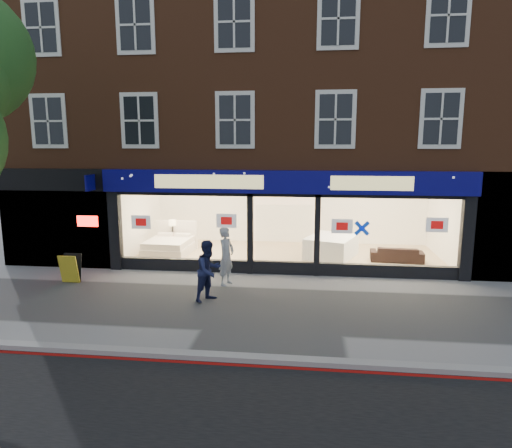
% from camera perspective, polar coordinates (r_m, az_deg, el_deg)
% --- Properties ---
extents(ground, '(120.00, 120.00, 0.00)m').
position_cam_1_polar(ground, '(11.75, 2.51, -10.45)').
color(ground, gray).
rests_on(ground, ground).
extents(kerb_line, '(60.00, 0.10, 0.01)m').
position_cam_1_polar(kerb_line, '(8.92, 0.99, -17.40)').
color(kerb_line, '#8C0A07').
rests_on(kerb_line, ground).
extents(kerb_stone, '(60.00, 0.25, 0.12)m').
position_cam_1_polar(kerb_stone, '(9.07, 1.12, -16.52)').
color(kerb_stone, gray).
rests_on(kerb_stone, ground).
extents(showroom_floor, '(11.00, 4.50, 0.10)m').
position_cam_1_polar(showroom_floor, '(16.74, 3.83, -3.98)').
color(showroom_floor, tan).
rests_on(showroom_floor, ground).
extents(building, '(19.00, 8.26, 10.30)m').
position_cam_1_polar(building, '(18.10, 4.32, 18.19)').
color(building, brown).
rests_on(building, ground).
extents(display_bed, '(1.64, 1.98, 1.08)m').
position_cam_1_polar(display_bed, '(17.13, -10.71, -2.59)').
color(display_bed, white).
rests_on(display_bed, showroom_floor).
extents(bedside_table, '(0.46, 0.46, 0.55)m').
position_cam_1_polar(bedside_table, '(17.85, -10.34, -2.16)').
color(bedside_table, brown).
rests_on(bedside_table, showroom_floor).
extents(mattress_stack, '(2.06, 2.28, 0.74)m').
position_cam_1_polar(mattress_stack, '(16.51, 9.39, -2.80)').
color(mattress_stack, white).
rests_on(mattress_stack, showroom_floor).
extents(sofa, '(1.81, 0.81, 0.51)m').
position_cam_1_polar(sofa, '(16.42, 17.17, -3.60)').
color(sofa, black).
rests_on(sofa, showroom_floor).
extents(a_board, '(0.57, 0.37, 0.87)m').
position_cam_1_polar(a_board, '(14.73, -22.17, -5.15)').
color(a_board, gold).
rests_on(a_board, ground).
extents(pedestrian_grey, '(0.60, 0.73, 1.71)m').
position_cam_1_polar(pedestrian_grey, '(13.37, -3.72, -4.05)').
color(pedestrian_grey, '#A7ABAF').
rests_on(pedestrian_grey, ground).
extents(pedestrian_blue, '(0.96, 1.00, 1.63)m').
position_cam_1_polar(pedestrian_blue, '(12.09, -5.93, -5.81)').
color(pedestrian_blue, '#171D43').
rests_on(pedestrian_blue, ground).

